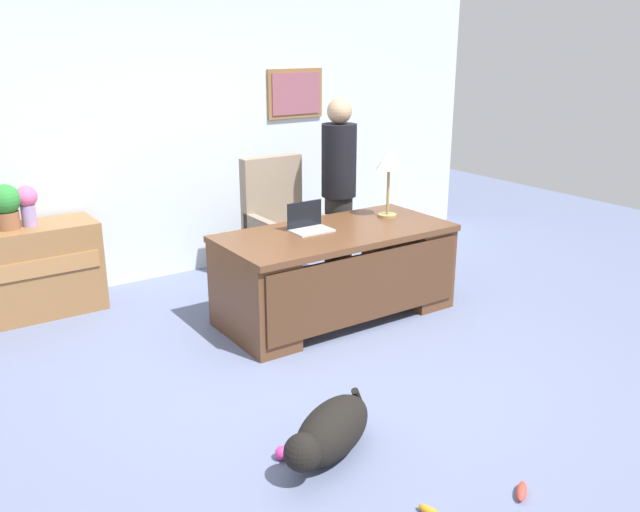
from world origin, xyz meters
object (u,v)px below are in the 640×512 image
dog_toy_plush (522,491)px  vase_with_flowers (27,202)px  dog_lying (329,432)px  armchair (281,230)px  desk (338,270)px  desk_lamp (389,163)px  dog_toy_ball (282,453)px  laptop (309,223)px  potted_plant (6,205)px  person_standing (339,189)px  credenza (7,275)px

dog_toy_plush → vase_with_flowers: bearing=110.6°
dog_lying → armchair: bearing=64.2°
desk → dog_toy_plush: 2.49m
dog_lying → desk_lamp: 2.69m
desk → desk_lamp: desk_lamp is taller
desk_lamp → vase_with_flowers: size_ratio=1.81×
desk → dog_toy_ball: 2.06m
desk → dog_toy_ball: (-1.41, -1.45, -0.37)m
vase_with_flowers → dog_toy_plush: size_ratio=2.08×
vase_with_flowers → dog_lying: bearing=-74.7°
laptop → desk_lamp: desk_lamp is taller
desk → dog_lying: (-1.18, -1.58, -0.25)m
vase_with_flowers → dog_toy_ball: vase_with_flowers is taller
potted_plant → dog_toy_plush: potted_plant is taller
desk → armchair: (0.05, 0.98, 0.11)m
armchair → laptop: bearing=-105.7°
laptop → desk_lamp: size_ratio=0.54×
desk → armchair: size_ratio=1.62×
desk → person_standing: size_ratio=1.12×
potted_plant → dog_toy_ball: (0.77, -2.92, -0.92)m
person_standing → laptop: size_ratio=5.32×
credenza → dog_lying: (1.06, -3.04, -0.23)m
vase_with_flowers → dog_toy_ball: (0.61, -2.92, -0.91)m
dog_lying → dog_toy_plush: bearing=-53.1°
dog_toy_ball → dog_toy_plush: (0.85, -0.95, -0.01)m
dog_lying → potted_plant: bearing=108.1°
vase_with_flowers → potted_plant: potted_plant is taller
desk → armchair: armchair is taller
dog_lying → desk_lamp: size_ratio=1.26×
dog_lying → laptop: laptop is taller
armchair → dog_lying: size_ratio=1.57×
desk → person_standing: (0.54, 0.74, 0.47)m
dog_lying → potted_plant: potted_plant is taller
dog_lying → laptop: bearing=59.9°
person_standing → credenza: bearing=165.4°
person_standing → dog_lying: person_standing is taller
desk → potted_plant: bearing=146.0°
desk_lamp → armchair: bearing=123.6°
person_standing → potted_plant: size_ratio=4.72×
armchair → vase_with_flowers: 2.17m
dog_toy_ball → dog_toy_plush: size_ratio=0.49×
person_standing → dog_toy_plush: (-1.11, -3.14, -0.86)m
credenza → laptop: size_ratio=4.55×
desk → dog_lying: size_ratio=2.54×
dog_lying → laptop: size_ratio=2.34×
desk_lamp → credenza: bearing=154.9°
armchair → laptop: (-0.23, -0.83, 0.28)m
desk → potted_plant: 2.69m
desk → dog_toy_ball: desk is taller
laptop → potted_plant: 2.40m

